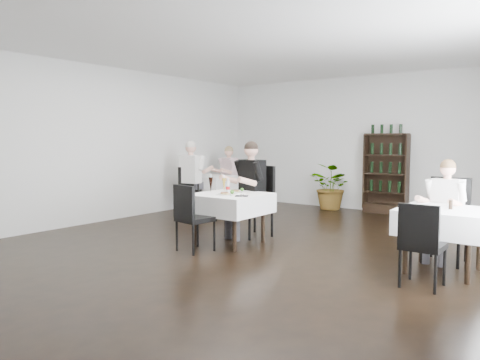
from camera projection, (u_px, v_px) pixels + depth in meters
name	position (u px, v px, depth m)	size (l,w,h in m)	color
room_shell	(246.00, 146.00, 6.86)	(9.00, 9.00, 9.00)	black
wine_shelf	(386.00, 174.00, 10.02)	(0.90, 0.28, 1.75)	black
main_table	(230.00, 203.00, 7.11)	(1.03, 1.03, 0.77)	black
left_table	(213.00, 183.00, 10.54)	(0.98, 0.98, 0.77)	black
right_table	(444.00, 221.00, 5.58)	(0.98, 0.98, 0.77)	black
potted_tree	(332.00, 187.00, 10.57)	(0.95, 0.82, 1.05)	#246121
main_chair_far	(257.00, 196.00, 7.72)	(0.67, 0.67, 1.16)	black
main_chair_near	(191.00, 214.00, 6.59)	(0.51, 0.51, 0.96)	black
left_chair_far	(230.00, 183.00, 11.08)	(0.45, 0.46, 0.98)	black
left_chair_near	(191.00, 187.00, 10.08)	(0.61, 0.61, 1.00)	black
right_chair_far	(447.00, 214.00, 6.08)	(0.51, 0.51, 1.10)	black
right_chair_near	(421.00, 240.00, 4.97)	(0.43, 0.43, 0.92)	black
diner_main	(247.00, 182.00, 7.55)	(0.66, 0.71, 1.57)	#42424A
diner_left_far	(226.00, 172.00, 11.00)	(0.60, 0.64, 1.44)	#42424A
diner_left_near	(193.00, 171.00, 10.03)	(0.60, 0.61, 1.56)	#42424A
diner_right_far	(444.00, 203.00, 6.05)	(0.55, 0.58, 1.34)	#42424A
plate_far	(238.00, 191.00, 7.30)	(0.27, 0.27, 0.07)	white
plate_near	(227.00, 194.00, 6.91)	(0.32, 0.32, 0.08)	white
pilsner_dark	(211.00, 185.00, 7.25)	(0.07, 0.07, 0.30)	black
pilsner_lager	(224.00, 185.00, 7.34)	(0.06, 0.06, 0.27)	#B38F2D
coke_bottle	(228.00, 187.00, 7.16)	(0.06, 0.06, 0.24)	silver
napkin_cutlery	(242.00, 196.00, 6.78)	(0.23, 0.22, 0.02)	black
pepper_mill	(451.00, 205.00, 5.52)	(0.04, 0.04, 0.11)	black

